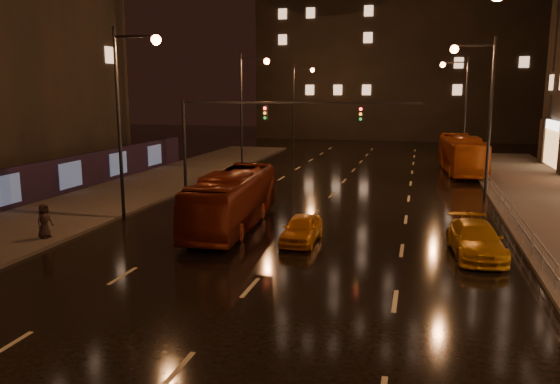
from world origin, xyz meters
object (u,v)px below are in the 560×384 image
Objects in this scene: bus_red at (233,199)px; bus_curb at (462,154)px; taxi_far at (476,240)px; pedestrian_c at (44,221)px; taxi_near at (301,229)px.

bus_red is 0.91× the size of bus_curb.
taxi_far is (11.50, -2.16, -0.72)m from bus_red.
taxi_far is 19.17m from pedestrian_c.
taxi_far is at bearing -70.71° from pedestrian_c.
bus_red is 2.13× the size of taxi_far.
pedestrian_c is at bearing -130.56° from bus_curb.
bus_curb is at bearing 82.02° from taxi_far.
bus_red is at bearing -123.26° from bus_curb.
pedestrian_c is (-20.00, -27.27, -0.62)m from bus_curb.
bus_red is 2.75× the size of taxi_near.
bus_red reaches higher than taxi_near.
taxi_near is (4.00, -1.98, -0.79)m from bus_red.
bus_red is at bearing 153.87° from taxi_near.
bus_curb is (12.50, 22.59, 0.15)m from bus_red.
bus_red reaches higher than taxi_far.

